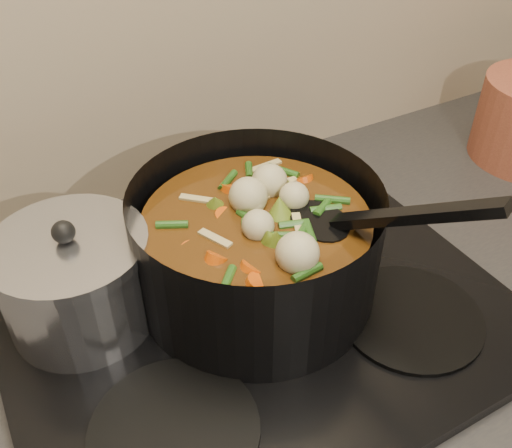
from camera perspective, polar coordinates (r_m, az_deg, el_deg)
stovetop at (r=0.76m, az=-0.70°, el=-7.88°), size 0.62×0.54×0.03m
stockpot at (r=0.72m, az=0.06°, el=-2.26°), size 0.37×0.41×0.23m
saucepan at (r=0.72m, az=-17.51°, el=-5.38°), size 0.18×0.18×0.15m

